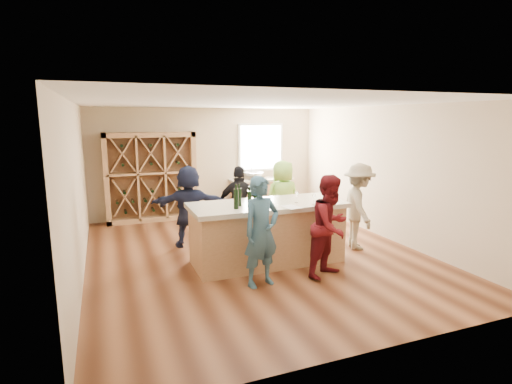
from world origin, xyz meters
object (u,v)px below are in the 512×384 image
object	(u,v)px
person_near_right	(331,226)
person_server	(359,206)
tasting_counter_base	(267,235)
person_far_mid	(240,205)
wine_rack	(151,177)
wine_bottle_e	(255,198)
wine_bottle_d	(250,199)
wine_bottle_b	(236,199)
person_far_left	(189,206)
person_near_left	(261,232)
sink	(254,176)
wine_bottle_c	(239,197)
person_far_right	(283,199)

from	to	relation	value
person_near_right	person_server	distance (m)	1.62
tasting_counter_base	person_far_mid	distance (m)	1.26
wine_rack	wine_bottle_e	size ratio (longest dim) A/B	8.23
tasting_counter_base	wine_bottle_d	bearing A→B (deg)	-152.89
wine_bottle_b	person_near_right	bearing A→B (deg)	-26.95
person_server	tasting_counter_base	bearing A→B (deg)	110.72
wine_bottle_b	person_server	distance (m)	2.67
wine_bottle_d	tasting_counter_base	bearing A→B (deg)	27.11
person_far_left	wine_bottle_e	bearing A→B (deg)	132.02
person_near_left	person_near_right	xyz separation A→B (m)	(1.18, -0.05, -0.02)
wine_bottle_e	person_far_left	distance (m)	1.78
person_far_mid	sink	bearing A→B (deg)	-92.18
person_near_right	person_far_left	world-z (taller)	person_near_right
tasting_counter_base	wine_bottle_d	xyz separation A→B (m)	(-0.41, -0.21, 0.72)
wine_bottle_d	person_near_left	xyz separation A→B (m)	(-0.06, -0.68, -0.37)
wine_bottle_c	person_far_right	distance (m)	2.06
tasting_counter_base	person_near_right	bearing A→B (deg)	-53.02
person_near_right	person_near_left	bearing A→B (deg)	151.75
wine_bottle_c	person_far_right	bearing A→B (deg)	43.83
wine_bottle_c	person_far_mid	distance (m)	1.43
tasting_counter_base	person_near_left	bearing A→B (deg)	-117.95
wine_bottle_b	person_far_mid	bearing A→B (deg)	68.94
wine_bottle_b	person_far_left	world-z (taller)	person_far_left
person_near_left	person_far_mid	size ratio (longest dim) A/B	1.06
person_far_left	sink	bearing A→B (deg)	-120.77
wine_bottle_d	person_far_left	distance (m)	1.81
person_far_left	person_server	bearing A→B (deg)	170.39
wine_rack	wine_bottle_d	xyz separation A→B (m)	(1.14, -3.98, 0.12)
wine_rack	wine_bottle_d	size ratio (longest dim) A/B	7.98
sink	person_far_right	xyz separation A→B (m)	(-0.24, -2.36, -0.18)
wine_bottle_e	person_far_mid	world-z (taller)	person_far_mid
wine_bottle_e	wine_rack	bearing A→B (deg)	108.15
wine_rack	person_far_right	xyz separation A→B (m)	(2.46, -2.43, -0.27)
tasting_counter_base	wine_bottle_e	world-z (taller)	wine_bottle_e
person_near_left	wine_rack	bearing A→B (deg)	89.24
wine_bottle_c	wine_bottle_e	xyz separation A→B (m)	(0.27, -0.06, -0.02)
person_near_left	person_far_right	world-z (taller)	person_near_left
wine_bottle_b	wine_bottle_c	distance (m)	0.22
wine_bottle_b	wine_bottle_c	size ratio (longest dim) A/B	1.10
tasting_counter_base	wine_bottle_b	xyz separation A→B (m)	(-0.66, -0.25, 0.74)
wine_rack	person_far_left	xyz separation A→B (m)	(0.45, -2.35, -0.28)
wine_rack	person_far_left	size ratio (longest dim) A/B	1.34
wine_bottle_b	wine_bottle_d	distance (m)	0.25
wine_rack	wine_bottle_e	bearing A→B (deg)	-71.85
wine_rack	person_server	xyz separation A→B (m)	(3.51, -3.68, -0.26)
sink	tasting_counter_base	world-z (taller)	sink
wine_bottle_c	wine_bottle_d	bearing A→B (deg)	-48.55
person_far_right	person_far_left	xyz separation A→B (m)	(-2.01, 0.08, -0.01)
person_server	person_near_left	bearing A→B (deg)	130.01
wine_bottle_b	person_near_right	size ratio (longest dim) A/B	0.20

